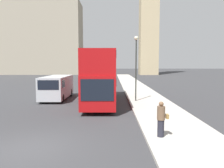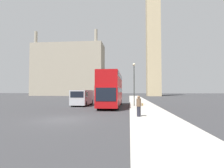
% 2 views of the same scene
% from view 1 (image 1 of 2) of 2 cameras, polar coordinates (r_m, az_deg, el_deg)
% --- Properties ---
extents(ground_plane, '(300.00, 300.00, 0.00)m').
position_cam_1_polar(ground_plane, '(9.98, -21.10, -15.56)').
color(ground_plane, '#333335').
extents(sidewalk_strip, '(3.74, 120.00, 0.15)m').
position_cam_1_polar(sidewalk_strip, '(9.93, 20.82, -15.20)').
color(sidewalk_strip, '#ADA89E').
rests_on(sidewalk_strip, ground_plane).
extents(building_block_distant, '(32.35, 11.03, 28.98)m').
position_cam_1_polar(building_block_distant, '(79.54, -19.93, 11.06)').
color(building_block_distant, '#9E937F').
rests_on(building_block_distant, ground_plane).
extents(red_double_decker_bus, '(2.51, 10.85, 4.52)m').
position_cam_1_polar(red_double_decker_bus, '(19.57, -2.80, 2.42)').
color(red_double_decker_bus, '#A80F11').
rests_on(red_double_decker_bus, ground_plane).
extents(white_van, '(2.16, 6.03, 2.27)m').
position_cam_1_polar(white_van, '(22.19, -14.18, -0.72)').
color(white_van, '#B2B7BC').
rests_on(white_van, ground_plane).
extents(pedestrian, '(0.52, 0.36, 1.63)m').
position_cam_1_polar(pedestrian, '(10.35, 12.74, -8.97)').
color(pedestrian, '#23232D').
rests_on(pedestrian, sidewalk_strip).
extents(street_lamp, '(0.36, 0.36, 5.79)m').
position_cam_1_polar(street_lamp, '(19.70, 6.35, 6.58)').
color(street_lamp, '#2D332D').
rests_on(street_lamp, sidewalk_strip).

